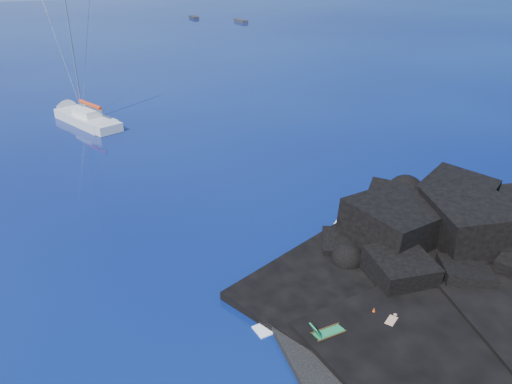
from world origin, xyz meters
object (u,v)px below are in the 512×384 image
(deck_chair, at_px, (329,328))
(sailboat, at_px, (86,123))
(distant_boat_b, at_px, (241,22))
(marker_cone, at_px, (374,312))
(distant_boat_a, at_px, (194,18))
(sunbather, at_px, (391,322))

(deck_chair, bearing_deg, sailboat, 96.03)
(distant_boat_b, bearing_deg, marker_cone, -112.30)
(sailboat, distance_m, distant_boat_a, 92.06)
(sunbather, height_order, marker_cone, marker_cone)
(sailboat, distance_m, deck_chair, 38.12)
(sunbather, bearing_deg, sailboat, 71.57)
(sunbather, xyz_separation_m, distant_boat_a, (29.56, 121.86, -0.54))
(sailboat, xyz_separation_m, marker_cone, (8.40, -37.30, 0.60))
(sailboat, xyz_separation_m, sunbather, (8.75, -38.15, 0.54))
(distant_boat_a, bearing_deg, deck_chair, -103.21)
(sunbather, bearing_deg, marker_cone, 81.21)
(sailboat, xyz_separation_m, distant_boat_a, (38.32, 83.71, 0.00))
(sailboat, distance_m, marker_cone, 38.24)
(deck_chair, bearing_deg, marker_cone, 5.43)
(deck_chair, bearing_deg, distant_boat_a, 72.38)
(deck_chair, relative_size, sunbather, 0.82)
(sailboat, relative_size, distant_boat_b, 2.62)
(distant_boat_b, bearing_deg, sunbather, -112.00)
(deck_chair, height_order, marker_cone, deck_chair)
(distant_boat_a, bearing_deg, marker_cone, -102.06)
(sailboat, height_order, sunbather, sailboat)
(deck_chair, bearing_deg, sunbather, -11.29)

